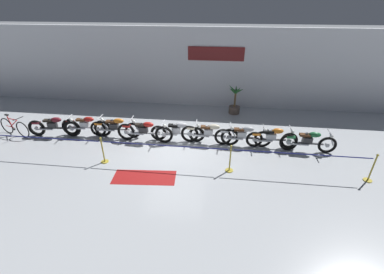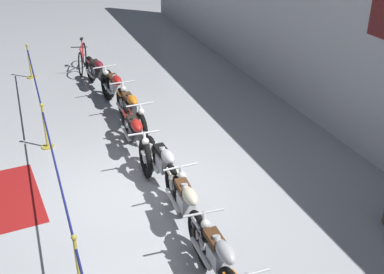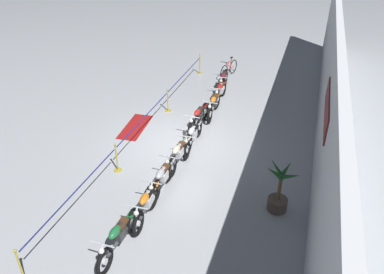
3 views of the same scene
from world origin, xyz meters
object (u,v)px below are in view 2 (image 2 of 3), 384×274
at_px(floor_banner, 16,196).
at_px(motorcycle_cream_5, 187,207).
at_px(motorcycle_silver_4, 165,167).
at_px(bicycle, 82,58).
at_px(motorcycle_red_1, 116,90).
at_px(stanchion_mid_left, 46,133).
at_px(motorcycle_silver_6, 220,262).
at_px(stanchion_far_left, 47,130).
at_px(motorcycle_red_3, 136,136).
at_px(motorcycle_maroon_0, 98,74).
at_px(motorcycle_orange_2, 131,110).

bearing_deg(floor_banner, motorcycle_cream_5, 46.65).
xyz_separation_m(motorcycle_silver_4, bicycle, (-7.30, -0.36, -0.05)).
bearing_deg(motorcycle_cream_5, motorcycle_red_1, 179.41).
bearing_deg(stanchion_mid_left, motorcycle_silver_6, 19.57).
xyz_separation_m(motorcycle_cream_5, stanchion_far_left, (-3.08, -1.87, 0.28)).
bearing_deg(stanchion_mid_left, motorcycle_cream_5, 25.96).
relative_size(motorcycle_red_3, motorcycle_silver_4, 1.04).
bearing_deg(motorcycle_cream_5, motorcycle_silver_6, -0.71).
distance_m(motorcycle_red_1, floor_banner, 4.34).
height_order(motorcycle_red_3, stanchion_far_left, stanchion_far_left).
bearing_deg(motorcycle_red_3, motorcycle_maroon_0, -179.86).
xyz_separation_m(motorcycle_cream_5, stanchion_mid_left, (-3.84, -1.87, -0.13)).
distance_m(motorcycle_maroon_0, motorcycle_silver_6, 8.23).
xyz_separation_m(motorcycle_orange_2, stanchion_far_left, (1.06, -1.98, 0.30)).
bearing_deg(motorcycle_silver_4, motorcycle_silver_6, -1.77).
relative_size(motorcycle_orange_2, bicycle, 1.33).
bearing_deg(motorcycle_silver_6, motorcycle_orange_2, 178.66).
bearing_deg(motorcycle_red_3, motorcycle_silver_4, 8.47).
xyz_separation_m(motorcycle_maroon_0, bicycle, (-1.81, -0.15, -0.07)).
height_order(bicycle, stanchion_far_left, stanchion_far_left).
relative_size(motorcycle_red_1, bicycle, 1.32).
distance_m(motorcycle_orange_2, bicycle, 4.55).
height_order(motorcycle_orange_2, motorcycle_red_3, motorcycle_red_3).
bearing_deg(floor_banner, motorcycle_orange_2, 122.09).
bearing_deg(bicycle, motorcycle_maroon_0, 4.67).
bearing_deg(stanchion_mid_left, motorcycle_red_1, 130.19).
relative_size(motorcycle_silver_6, stanchion_far_left, 0.17).
bearing_deg(motorcycle_red_3, motorcycle_orange_2, 169.91).
relative_size(motorcycle_maroon_0, motorcycle_silver_4, 1.00).
bearing_deg(motorcycle_silver_4, motorcycle_red_3, -171.53).
bearing_deg(stanchion_far_left, motorcycle_maroon_0, 155.49).
xyz_separation_m(motorcycle_red_3, motorcycle_silver_4, (1.37, 0.20, -0.03)).
distance_m(motorcycle_maroon_0, motorcycle_silver_4, 5.49).
distance_m(motorcycle_orange_2, motorcycle_red_3, 1.42).
relative_size(motorcycle_red_1, motorcycle_orange_2, 0.99).
xyz_separation_m(stanchion_mid_left, floor_banner, (1.75, -0.75, -0.35)).
bearing_deg(motorcycle_orange_2, floor_banner, -53.11).
bearing_deg(stanchion_far_left, stanchion_mid_left, 180.00).
xyz_separation_m(motorcycle_red_3, motorcycle_silver_6, (4.12, 0.12, -0.01)).
distance_m(motorcycle_maroon_0, motorcycle_orange_2, 2.73).
xyz_separation_m(motorcycle_silver_6, bicycle, (-10.04, -0.28, -0.07)).
relative_size(motorcycle_maroon_0, motorcycle_red_3, 0.96).
bearing_deg(motorcycle_orange_2, stanchion_mid_left, -81.41).
relative_size(stanchion_mid_left, floor_banner, 0.49).
relative_size(motorcycle_orange_2, motorcycle_silver_6, 0.98).
bearing_deg(motorcycle_silver_4, motorcycle_red_1, -179.83).
xyz_separation_m(motorcycle_red_3, bicycle, (-5.93, -0.16, -0.09)).
xyz_separation_m(stanchion_far_left, stanchion_mid_left, (-0.76, 0.00, -0.41)).
distance_m(motorcycle_red_1, stanchion_far_left, 3.08).
bearing_deg(motorcycle_silver_6, stanchion_mid_left, -160.43).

